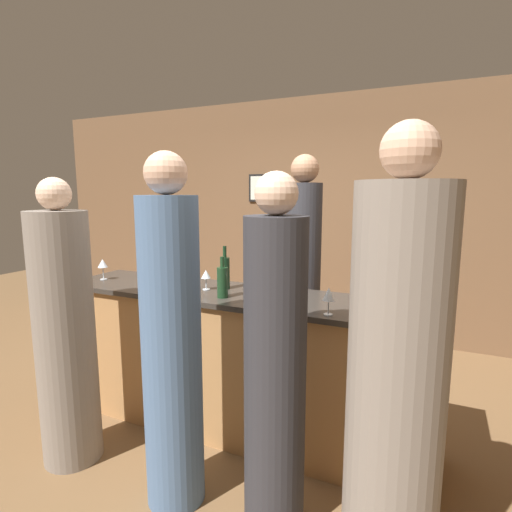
% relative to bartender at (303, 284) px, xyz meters
% --- Properties ---
extents(ground_plane, '(14.00, 14.00, 0.00)m').
position_rel_bartender_xyz_m(ground_plane, '(-0.27, -0.66, -0.95)').
color(ground_plane, brown).
extents(back_wall, '(8.00, 0.08, 2.80)m').
position_rel_bartender_xyz_m(back_wall, '(-0.27, 1.63, 0.45)').
color(back_wall, brown).
rests_on(back_wall, ground_plane).
extents(bar_counter, '(2.69, 0.62, 1.01)m').
position_rel_bartender_xyz_m(bar_counter, '(-0.27, -0.66, -0.45)').
color(bar_counter, '#B27F4C').
rests_on(bar_counter, ground_plane).
extents(bartender, '(0.28, 0.28, 1.99)m').
position_rel_bartender_xyz_m(bartender, '(0.00, 0.00, 0.00)').
color(bartender, '#2D2D33').
rests_on(bartender, ground_plane).
extents(guest_0, '(0.36, 0.36, 1.78)m').
position_rel_bartender_xyz_m(guest_0, '(-1.08, -1.39, -0.13)').
color(guest_0, gray).
rests_on(guest_0, ground_plane).
extents(guest_1, '(0.30, 0.30, 1.79)m').
position_rel_bartender_xyz_m(guest_1, '(0.29, -1.34, -0.11)').
color(guest_1, '#2D2D33').
rests_on(guest_1, ground_plane).
extents(guest_2, '(0.32, 0.32, 1.89)m').
position_rel_bartender_xyz_m(guest_2, '(-0.26, -1.40, -0.06)').
color(guest_2, '#4C6B93').
rests_on(guest_2, ground_plane).
extents(guest_3, '(0.38, 0.38, 1.95)m').
position_rel_bartender_xyz_m(guest_3, '(0.86, -1.48, -0.05)').
color(guest_3, gray).
rests_on(guest_3, ground_plane).
extents(wine_bottle_0, '(0.07, 0.07, 0.27)m').
position_rel_bartender_xyz_m(wine_bottle_0, '(-0.29, -0.81, 0.16)').
color(wine_bottle_0, '#19381E').
rests_on(wine_bottle_0, bar_counter).
extents(wine_bottle_1, '(0.07, 0.07, 0.31)m').
position_rel_bartender_xyz_m(wine_bottle_1, '(-0.39, -0.59, 0.18)').
color(wine_bottle_1, black).
rests_on(wine_bottle_1, bar_counter).
extents(wine_glass_0, '(0.07, 0.07, 0.16)m').
position_rel_bartender_xyz_m(wine_glass_0, '(0.44, -0.89, 0.17)').
color(wine_glass_0, silver).
rests_on(wine_glass_0, bar_counter).
extents(wine_glass_1, '(0.07, 0.07, 0.18)m').
position_rel_bartender_xyz_m(wine_glass_1, '(-0.10, -0.73, 0.19)').
color(wine_glass_1, silver).
rests_on(wine_glass_1, bar_counter).
extents(wine_glass_2, '(0.08, 0.08, 0.17)m').
position_rel_bartender_xyz_m(wine_glass_2, '(-0.83, -0.83, 0.19)').
color(wine_glass_2, silver).
rests_on(wine_glass_2, bar_counter).
extents(wine_glass_3, '(0.08, 0.08, 0.16)m').
position_rel_bartender_xyz_m(wine_glass_3, '(-1.42, -0.72, 0.18)').
color(wine_glass_3, silver).
rests_on(wine_glass_3, bar_counter).
extents(wine_glass_4, '(0.07, 0.07, 0.14)m').
position_rel_bartender_xyz_m(wine_glass_4, '(-0.50, -0.67, 0.16)').
color(wine_glass_4, silver).
rests_on(wine_glass_4, bar_counter).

